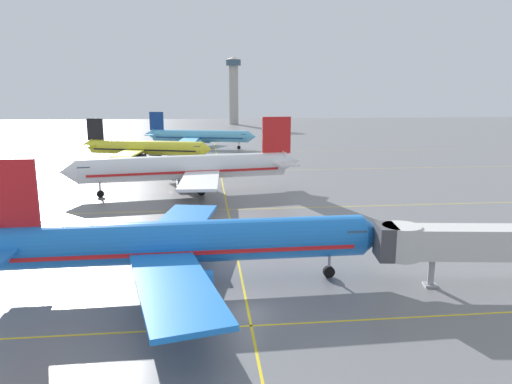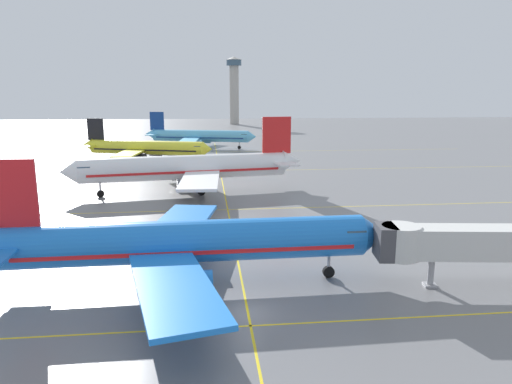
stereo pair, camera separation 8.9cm
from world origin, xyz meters
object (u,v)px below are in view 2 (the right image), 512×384
Objects in this scene: airliner_front_gate at (183,242)px; airliner_second_row at (189,168)px; jet_bridge at (482,243)px; airliner_third_row at (145,148)px; airliner_far_left_stand at (199,136)px; control_tower at (234,85)px.

airliner_second_row is at bearing 91.16° from airliner_front_gate.
airliner_second_row reaches higher than jet_bridge.
airliner_third_row is (-12.25, 38.32, -0.70)m from airliner_second_row.
airliner_third_row is 0.95× the size of airliner_far_left_stand.
airliner_front_gate is 79.81m from airliner_third_row.
airliner_front_gate is 231.63m from control_tower.
jet_bridge is (25.94, -112.47, 0.19)m from airliner_far_left_stand.
airliner_third_row is at bearing 115.46° from jet_bridge.
airliner_front_gate is 1.09× the size of airliner_third_row.
airliner_second_row is at bearing -72.27° from airliner_third_row.
airliner_third_row is 1.59× the size of jet_bridge.
jet_bridge is at bearing -77.01° from airliner_far_left_stand.
jet_bridge is at bearing -64.54° from airliner_third_row.
airliner_second_row is 51.20m from jet_bridge.
airliner_front_gate is 1.04× the size of airliner_far_left_stand.
airliner_third_row reaches higher than jet_bridge.
airliner_third_row is at bearing -113.20° from airliner_far_left_stand.
jet_bridge is at bearing -7.10° from airliner_front_gate.
control_tower reaches higher than airliner_front_gate.
control_tower is at bearing 78.17° from airliner_third_row.
control_tower is (19.47, 189.77, 17.43)m from airliner_second_row.
airliner_front_gate is 109.24m from airliner_far_left_stand.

